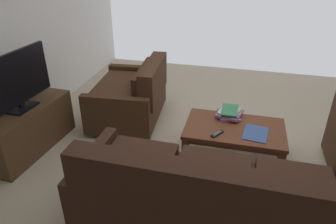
{
  "coord_description": "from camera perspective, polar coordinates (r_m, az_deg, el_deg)",
  "views": [
    {
      "loc": [
        -0.14,
        2.75,
        2.07
      ],
      "look_at": [
        0.49,
        0.23,
        0.68
      ],
      "focal_mm": 33.2,
      "sensor_mm": 36.0,
      "label": 1
    }
  ],
  "objects": [
    {
      "name": "tv_remote",
      "position": [
        3.14,
        9.02,
        -3.96
      ],
      "size": [
        0.12,
        0.16,
        0.02
      ],
      "color": "black",
      "rests_on": "coffee_table"
    },
    {
      "name": "tv_stand",
      "position": [
        3.82,
        -24.38,
        -2.85
      ],
      "size": [
        0.5,
        1.16,
        0.52
      ],
      "color": "#4C331E",
      "rests_on": "ground"
    },
    {
      "name": "loose_magazine",
      "position": [
        3.25,
        15.78,
        -3.77
      ],
      "size": [
        0.27,
        0.34,
        0.01
      ],
      "primitive_type": "cube",
      "rotation": [
        0.0,
        0.0,
        3.01
      ],
      "color": "#385693",
      "rests_on": "coffee_table"
    },
    {
      "name": "ground_plane",
      "position": [
        3.45,
        9.05,
        -9.25
      ],
      "size": [
        5.01,
        5.99,
        0.01
      ],
      "primitive_type": "cube",
      "color": "#B7A88E"
    },
    {
      "name": "sofa_main",
      "position": [
        2.45,
        7.3,
        -15.95
      ],
      "size": [
        2.06,
        0.88,
        0.9
      ],
      "color": "black",
      "rests_on": "ground"
    },
    {
      "name": "coffee_table",
      "position": [
        3.34,
        12.06,
        -3.68
      ],
      "size": [
        1.02,
        0.63,
        0.41
      ],
      "color": "brown",
      "rests_on": "ground"
    },
    {
      "name": "flat_tv",
      "position": [
        3.58,
        -26.2,
        5.16
      ],
      "size": [
        0.22,
        0.96,
        0.62
      ],
      "color": "black",
      "rests_on": "tv_stand"
    },
    {
      "name": "book_stack",
      "position": [
        3.48,
        11.18,
        -0.2
      ],
      "size": [
        0.3,
        0.34,
        0.09
      ],
      "color": "#996699",
      "rests_on": "coffee_table"
    },
    {
      "name": "loveseat_near",
      "position": [
        4.07,
        -6.57,
        2.97
      ],
      "size": [
        0.93,
        1.2,
        0.81
      ],
      "color": "black",
      "rests_on": "ground"
    }
  ]
}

